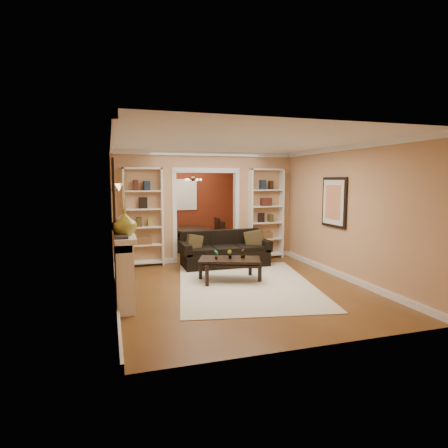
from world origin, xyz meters
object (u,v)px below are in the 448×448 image
object	(u,v)px
sofa	(225,249)
coffee_table	(230,270)
fireplace	(125,267)
bookshelf_left	(143,217)
bookshelf_right	(266,214)
dining_table	(194,239)

from	to	relation	value
sofa	coffee_table	bearing A→B (deg)	-103.07
fireplace	bookshelf_left	bearing A→B (deg)	77.95
coffee_table	bookshelf_left	world-z (taller)	bookshelf_left
coffee_table	fireplace	size ratio (longest dim) A/B	0.71
fireplace	sofa	bearing A→B (deg)	39.63
bookshelf_right	dining_table	bearing A→B (deg)	131.65
sofa	bookshelf_left	world-z (taller)	bookshelf_left
sofa	bookshelf_right	size ratio (longest dim) A/B	0.90
sofa	coffee_table	xyz separation A→B (m)	(-0.30, -1.30, -0.18)
bookshelf_right	fireplace	world-z (taller)	bookshelf_right
sofa	bookshelf_left	distance (m)	2.05
sofa	coffee_table	size ratio (longest dim) A/B	1.73
bookshelf_left	bookshelf_right	bearing A→B (deg)	0.00
coffee_table	dining_table	world-z (taller)	dining_table
sofa	bookshelf_right	bearing A→B (deg)	24.29
dining_table	sofa	bearing A→B (deg)	-174.02
bookshelf_right	fireplace	xyz separation A→B (m)	(-3.64, -2.53, -0.57)
sofa	dining_table	bearing A→B (deg)	95.98
sofa	fireplace	bearing A→B (deg)	-140.37
coffee_table	bookshelf_right	xyz separation A→B (m)	(1.59, 1.88, 0.92)
sofa	dining_table	size ratio (longest dim) A/B	1.20
bookshelf_left	dining_table	bearing A→B (deg)	47.46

